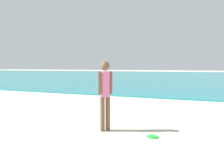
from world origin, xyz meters
TOP-DOWN VIEW (x-y plane):
  - water at (0.00, 41.53)m, footprint 160.00×60.00m
  - person_standing at (1.85, 5.28)m, footprint 0.28×0.33m
  - frisbee at (3.07, 5.20)m, footprint 0.26×0.26m

SIDE VIEW (x-z plane):
  - frisbee at x=3.07m, z-range 0.00..0.03m
  - water at x=0.00m, z-range 0.00..0.06m
  - person_standing at x=1.85m, z-range 0.12..1.87m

